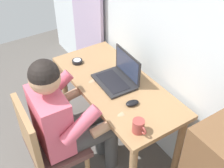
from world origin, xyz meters
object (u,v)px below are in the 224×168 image
(person_seated, at_px, (68,117))
(desk_clock, at_px, (77,61))
(chair, at_px, (47,144))
(desk, at_px, (116,94))
(computer_mouse, at_px, (132,103))
(coffee_mug, at_px, (139,126))
(laptop, at_px, (119,76))

(person_seated, distance_m, desk_clock, 0.62)
(desk_clock, bearing_deg, chair, -46.26)
(chair, distance_m, desk_clock, 0.77)
(desk, relative_size, computer_mouse, 12.30)
(chair, bearing_deg, person_seated, 88.18)
(person_seated, height_order, desk_clock, person_seated)
(desk, bearing_deg, desk_clock, -163.68)
(desk_clock, bearing_deg, computer_mouse, 6.90)
(computer_mouse, bearing_deg, desk, -178.10)
(desk, distance_m, desk_clock, 0.46)
(computer_mouse, relative_size, desk_clock, 1.11)
(person_seated, bearing_deg, desk_clock, 145.92)
(desk, height_order, chair, chair)
(desk, bearing_deg, chair, -82.97)
(chair, bearing_deg, coffee_mug, 49.24)
(desk, height_order, person_seated, person_seated)
(laptop, bearing_deg, coffee_mug, -20.23)
(coffee_mug, bearing_deg, computer_mouse, 152.73)
(chair, bearing_deg, computer_mouse, 72.23)
(chair, distance_m, coffee_mug, 0.71)
(chair, xyz_separation_m, person_seated, (0.01, 0.18, 0.18))
(desk_clock, xyz_separation_m, coffee_mug, (0.93, -0.03, 0.03))
(person_seated, distance_m, computer_mouse, 0.48)
(person_seated, distance_m, laptop, 0.52)
(laptop, height_order, desk_clock, laptop)
(chair, distance_m, person_seated, 0.26)
(computer_mouse, bearing_deg, chair, -97.74)
(desk, height_order, laptop, laptop)
(computer_mouse, xyz_separation_m, coffee_mug, (0.23, -0.12, 0.03))
(chair, height_order, desk_clock, chair)
(person_seated, height_order, laptop, person_seated)
(chair, relative_size, desk_clock, 9.58)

